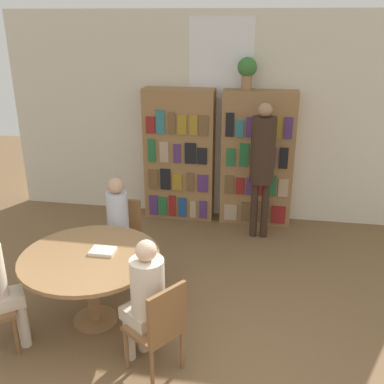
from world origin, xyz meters
name	(u,v)px	position (x,y,z in m)	size (l,w,h in m)	color
wall_back	(220,119)	(0.00, 4.02, 1.51)	(6.40, 0.07, 3.00)	beige
bookshelf_left	(179,155)	(-0.57, 3.82, 0.97)	(1.03, 0.34, 1.96)	olive
bookshelf_right	(257,159)	(0.57, 3.82, 0.97)	(1.03, 0.34, 1.96)	olive
flower_vase	(247,70)	(0.37, 3.83, 2.22)	(0.26, 0.26, 0.44)	#997047
reading_table	(91,265)	(-0.92, 1.12, 0.65)	(1.35, 1.35, 0.75)	olive
chair_left_side	(123,233)	(-0.93, 2.13, 0.49)	(0.40, 0.40, 0.89)	brown
chair_far_side	(160,325)	(-0.09, 0.54, 0.49)	(0.56, 0.56, 0.89)	brown
seated_reader_left	(117,224)	(-0.93, 1.95, 0.70)	(0.25, 0.36, 1.24)	#B2B7C6
seated_reader_right	(145,295)	(-0.24, 0.64, 0.71)	(0.43, 0.42, 1.24)	beige
librarian_standing	(263,157)	(0.65, 3.32, 1.17)	(0.32, 0.59, 1.88)	#332319
open_book_on_table	(103,251)	(-0.81, 1.20, 0.77)	(0.24, 0.18, 0.03)	silver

